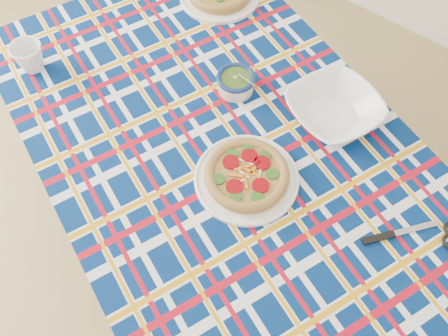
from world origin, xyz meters
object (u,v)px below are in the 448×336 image
Objects in this scene: main_focaccia_plate at (247,175)px; pesto_bowl at (236,81)px; dining_table at (222,154)px; mug at (29,57)px; serving_bowl at (334,109)px.

pesto_bowl reaches higher than main_focaccia_plate.
main_focaccia_plate reaches higher than dining_table.
pesto_bowl is at bearing 57.09° from mug.
pesto_bowl is 0.29m from serving_bowl.
pesto_bowl is 0.61m from mug.
dining_table is 0.17m from main_focaccia_plate.
serving_bowl is at bearing 78.50° from main_focaccia_plate.
serving_bowl is (0.19, 0.26, 0.10)m from dining_table.
mug is (-0.53, -0.31, 0.01)m from pesto_bowl.
dining_table is 17.93× the size of mug.
pesto_bowl is 1.20× the size of mug.
mug is at bearing -153.59° from serving_bowl.
dining_table is 6.88× the size of serving_bowl.
serving_bowl is 2.61× the size of mug.
main_focaccia_plate is at bearing 33.10° from mug.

